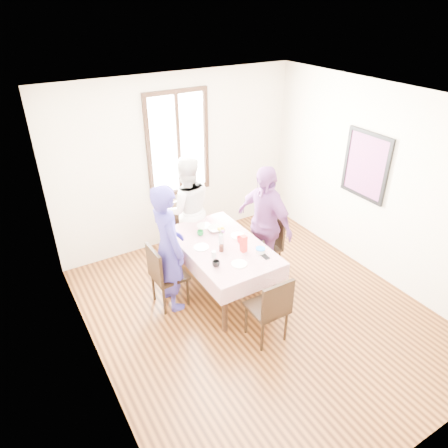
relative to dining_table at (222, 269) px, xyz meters
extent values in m
plane|color=black|center=(0.17, -0.63, -0.38)|extent=(4.50, 4.50, 0.00)
plane|color=beige|center=(0.17, 1.62, 0.98)|extent=(4.00, 0.00, 4.00)
plane|color=beige|center=(2.17, -0.63, 0.98)|extent=(0.00, 4.50, 4.50)
cube|color=black|center=(0.17, 1.60, 1.27)|extent=(1.02, 0.06, 1.62)
cube|color=white|center=(0.17, 1.61, 1.27)|extent=(0.90, 0.02, 1.50)
cube|color=red|center=(2.15, -0.33, 1.18)|extent=(0.04, 0.76, 0.96)
cube|color=black|center=(0.00, 0.00, 0.00)|extent=(0.86, 1.49, 0.75)
cube|color=#580515|center=(0.00, 0.00, 0.38)|extent=(0.98, 1.61, 0.01)
cube|color=black|center=(-0.72, 0.14, 0.08)|extent=(0.43, 0.43, 0.91)
cube|color=black|center=(0.72, 0.05, 0.08)|extent=(0.44, 0.44, 0.91)
cube|color=black|center=(0.00, 1.02, 0.08)|extent=(0.44, 0.44, 0.91)
cube|color=black|center=(0.00, -1.02, 0.08)|extent=(0.42, 0.42, 0.91)
imported|color=navy|center=(-0.70, 0.14, 0.49)|extent=(0.42, 0.63, 1.73)
imported|color=white|center=(0.00, 1.01, 0.46)|extent=(0.93, 0.79, 1.66)
imported|color=#763D7B|center=(0.70, 0.05, 0.48)|extent=(0.57, 1.05, 1.71)
imported|color=black|center=(-0.31, -0.38, 0.42)|extent=(0.13, 0.13, 0.08)
imported|color=red|center=(0.23, -0.07, 0.43)|extent=(0.13, 0.13, 0.09)
imported|color=#0C7226|center=(-0.13, 0.36, 0.42)|extent=(0.11, 0.11, 0.07)
imported|color=white|center=(0.10, 0.36, 0.41)|extent=(0.23, 0.23, 0.05)
cube|color=red|center=(0.16, -0.27, 0.50)|extent=(0.07, 0.07, 0.23)
cylinder|color=white|center=(0.32, -0.42, 0.42)|extent=(0.12, 0.12, 0.06)
cylinder|color=black|center=(-0.08, -0.13, 0.43)|extent=(0.06, 0.06, 0.09)
cylinder|color=silver|center=(-0.24, -0.20, 0.43)|extent=(0.06, 0.06, 0.09)
cube|color=black|center=(0.32, -0.52, 0.39)|extent=(0.07, 0.14, 0.01)
cylinder|color=silver|center=(0.01, 0.04, 0.45)|extent=(0.06, 0.06, 0.13)
cylinder|color=white|center=(-0.27, 0.08, 0.39)|extent=(0.20, 0.20, 0.01)
cylinder|color=white|center=(0.30, 0.08, 0.39)|extent=(0.20, 0.20, 0.01)
cylinder|color=white|center=(0.03, 0.56, 0.39)|extent=(0.20, 0.20, 0.01)
cylinder|color=white|center=(-0.05, -0.49, 0.39)|extent=(0.20, 0.20, 0.01)
cylinder|color=blue|center=(0.32, -0.42, 0.45)|extent=(0.12, 0.12, 0.01)
camera|label=1|loc=(-2.33, -3.94, 3.29)|focal=32.95mm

